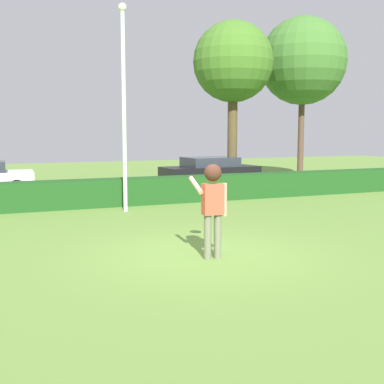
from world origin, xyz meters
name	(u,v)px	position (x,y,z in m)	size (l,w,h in m)	color
ground_plane	(205,255)	(0.00, 0.00, 0.00)	(60.00, 60.00, 0.00)	olive
person	(213,199)	(0.03, -0.29, 1.13)	(0.56, 0.77, 1.78)	#707458
frisbee	(212,178)	(0.38, 0.49, 1.45)	(0.27, 0.27, 0.08)	orange
lamppost	(124,99)	(0.01, 5.78, 3.31)	(0.24, 0.24, 6.00)	silver
hedge_row	(114,192)	(0.00, 7.10, 0.43)	(28.97, 0.90, 0.86)	#1C4C1A
parked_car_black	(210,170)	(5.25, 11.14, 0.69)	(4.31, 2.04, 1.25)	black
maple_tree	(303,61)	(10.65, 12.24, 5.70)	(4.19, 4.19, 7.82)	brown
oak_tree	(233,63)	(6.42, 11.35, 5.31)	(3.51, 3.51, 7.12)	brown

